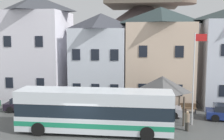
% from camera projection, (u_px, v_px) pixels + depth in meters
% --- Properties ---
extents(townhouse_01, '(6.77, 6.65, 11.63)m').
position_uv_depth(townhouse_01, '(37.00, 48.00, 30.83)').
color(townhouse_01, white).
rests_on(townhouse_01, ground_plane).
extents(townhouse_02, '(5.71, 6.57, 9.57)m').
position_uv_depth(townhouse_02, '(101.00, 58.00, 29.90)').
color(townhouse_02, silver).
rests_on(townhouse_02, ground_plane).
extents(townhouse_03, '(6.75, 6.44, 10.16)m').
position_uv_depth(townhouse_03, '(160.00, 56.00, 28.92)').
color(townhouse_03, beige).
rests_on(townhouse_03, ground_plane).
extents(hilltop_castle, '(40.20, 40.20, 22.53)m').
position_uv_depth(hilltop_castle, '(143.00, 36.00, 50.07)').
color(hilltop_castle, '#645556').
rests_on(hilltop_castle, ground_plane).
extents(transit_bus, '(11.54, 2.79, 3.22)m').
position_uv_depth(transit_bus, '(94.00, 111.00, 20.17)').
color(transit_bus, white).
rests_on(transit_bus, ground_plane).
extents(bus_shelter, '(3.60, 3.60, 3.78)m').
position_uv_depth(bus_shelter, '(162.00, 84.00, 23.25)').
color(bus_shelter, '#473D33').
rests_on(bus_shelter, ground_plane).
extents(parked_car_02, '(3.97, 2.05, 1.30)m').
position_uv_depth(parked_car_02, '(158.00, 109.00, 24.62)').
color(parked_car_02, silver).
rests_on(parked_car_02, ground_plane).
extents(parked_car_03, '(4.39, 1.98, 1.29)m').
position_uv_depth(parked_car_03, '(28.00, 104.00, 26.04)').
color(parked_car_03, black).
rests_on(parked_car_03, ground_plane).
extents(pedestrian_00, '(0.34, 0.31, 1.57)m').
position_uv_depth(pedestrian_00, '(158.00, 117.00, 21.33)').
color(pedestrian_00, '#2D2D38').
rests_on(pedestrian_00, ground_plane).
extents(pedestrian_01, '(0.35, 0.39, 1.55)m').
position_uv_depth(pedestrian_01, '(187.00, 120.00, 20.64)').
color(pedestrian_01, '#38332D').
rests_on(pedestrian_01, ground_plane).
extents(public_bench, '(1.59, 0.48, 0.87)m').
position_uv_depth(public_bench, '(188.00, 108.00, 25.52)').
color(public_bench, brown).
rests_on(public_bench, ground_plane).
extents(flagpole, '(0.95, 0.10, 7.40)m').
position_uv_depth(flagpole, '(195.00, 73.00, 21.56)').
color(flagpole, silver).
rests_on(flagpole, ground_plane).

